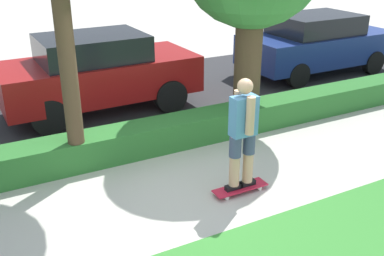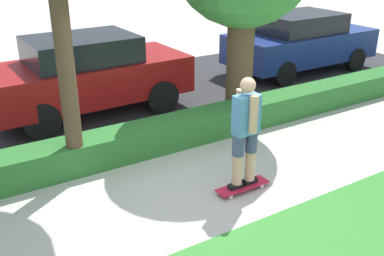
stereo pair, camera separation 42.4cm
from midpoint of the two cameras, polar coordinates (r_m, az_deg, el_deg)
name	(u,v)px [view 1 (the left image)]	position (r m, az deg, el deg)	size (l,w,h in m)	color
ground_plane	(198,192)	(6.59, 2.65, -8.14)	(60.00, 60.00, 0.00)	#BCB7AD
street_asphalt	(108,104)	(10.08, -9.47, 3.06)	(18.66, 5.00, 0.01)	#2D2D30
hedge_row	(154,136)	(7.73, -3.30, -1.08)	(18.66, 0.60, 0.50)	#2D702D
skateboard	(240,188)	(6.61, 7.99, -7.58)	(0.83, 0.24, 0.08)	red
skater_person	(243,132)	(6.20, 8.44, -0.54)	(0.49, 0.42, 1.63)	black
parked_car_middle	(98,72)	(9.49, -10.55, 7.05)	(4.04, 1.83, 1.61)	maroon
parked_car_rear	(316,43)	(12.60, 16.48, 10.31)	(4.16, 1.84, 1.56)	navy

